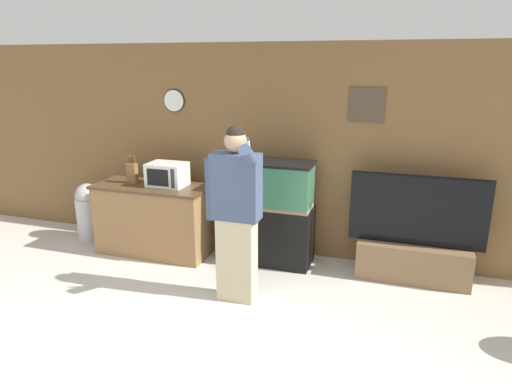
{
  "coord_description": "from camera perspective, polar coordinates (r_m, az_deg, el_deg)",
  "views": [
    {
      "loc": [
        1.39,
        -2.45,
        2.38
      ],
      "look_at": [
        -0.05,
        1.95,
        1.05
      ],
      "focal_mm": 32.0,
      "sensor_mm": 36.0,
      "label": 1
    }
  ],
  "objects": [
    {
      "name": "aquarium_on_stand",
      "position": [
        5.48,
        1.92,
        -2.6
      ],
      "size": [
        0.99,
        0.47,
        1.26
      ],
      "color": "black",
      "rests_on": "ground_plane"
    },
    {
      "name": "microwave",
      "position": [
        5.71,
        -11.03,
        2.16
      ],
      "size": [
        0.46,
        0.35,
        0.29
      ],
      "color": "white",
      "rests_on": "counter_island"
    },
    {
      "name": "tv_on_stand",
      "position": [
        5.41,
        19.1,
        -6.86
      ],
      "size": [
        1.46,
        0.4,
        1.21
      ],
      "color": "brown",
      "rests_on": "ground_plane"
    },
    {
      "name": "trash_bin",
      "position": [
        6.66,
        -20.18,
        -2.23
      ],
      "size": [
        0.34,
        0.34,
        0.79
      ],
      "color": "#B7B7BC",
      "rests_on": "ground_plane"
    },
    {
      "name": "counter_island",
      "position": [
        5.94,
        -12.66,
        -3.31
      ],
      "size": [
        1.46,
        0.62,
        0.9
      ],
      "color": "olive",
      "rests_on": "ground_plane"
    },
    {
      "name": "knife_block",
      "position": [
        5.95,
        -15.22,
        2.38
      ],
      "size": [
        0.13,
        0.09,
        0.36
      ],
      "color": "brown",
      "rests_on": "counter_island"
    },
    {
      "name": "wall_back_paneled",
      "position": [
        5.64,
        3.5,
        5.0
      ],
      "size": [
        10.0,
        0.08,
        2.6
      ],
      "color": "brown",
      "rests_on": "ground_plane"
    },
    {
      "name": "person_standing",
      "position": [
        4.51,
        -2.6,
        -2.59
      ],
      "size": [
        0.57,
        0.43,
        1.8
      ],
      "color": "#BCAD89",
      "rests_on": "ground_plane"
    }
  ]
}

